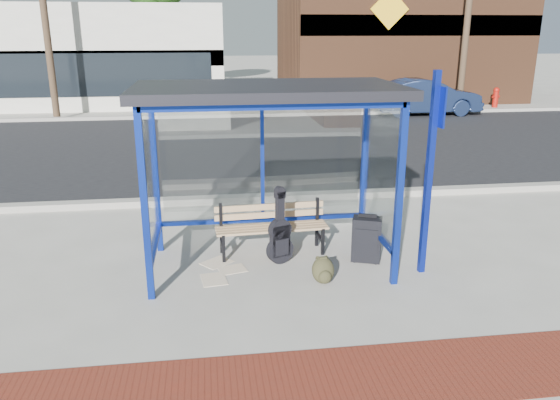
{
  "coord_description": "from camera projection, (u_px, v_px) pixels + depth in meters",
  "views": [
    {
      "loc": [
        -0.77,
        -6.77,
        3.08
      ],
      "look_at": [
        0.18,
        0.2,
        0.86
      ],
      "focal_mm": 35.0,
      "sensor_mm": 36.0,
      "label": 1
    }
  ],
  "objects": [
    {
      "name": "street_asphalt",
      "position": [
        235.0,
        146.0,
        14.99
      ],
      "size": [
        60.0,
        10.0,
        0.0
      ],
      "primitive_type": "cube",
      "color": "black",
      "rests_on": "ground"
    },
    {
      "name": "bus_shelter",
      "position": [
        267.0,
        112.0,
        6.87
      ],
      "size": [
        3.3,
        1.8,
        2.42
      ],
      "color": "navy",
      "rests_on": "ground"
    },
    {
      "name": "parked_car",
      "position": [
        425.0,
        97.0,
        20.18
      ],
      "size": [
        4.05,
        1.51,
        1.32
      ],
      "primitive_type": "imported",
      "rotation": [
        0.0,
        0.0,
        1.6
      ],
      "color": "#182544",
      "rests_on": "ground"
    },
    {
      "name": "fire_hydrant",
      "position": [
        496.0,
        97.0,
        22.11
      ],
      "size": [
        0.37,
        0.24,
        0.81
      ],
      "rotation": [
        0.0,
        0.0,
        0.37
      ],
      "color": "#A3140B",
      "rests_on": "ground"
    },
    {
      "name": "far_sidewalk",
      "position": [
        225.0,
        110.0,
        21.6
      ],
      "size": [
        60.0,
        4.0,
        0.01
      ],
      "primitive_type": "cube",
      "color": "#B2ADA0",
      "rests_on": "ground"
    },
    {
      "name": "guitar_bag",
      "position": [
        280.0,
        237.0,
        7.4
      ],
      "size": [
        0.39,
        0.23,
        1.03
      ],
      "rotation": [
        0.0,
        0.0,
        0.37
      ],
      "color": "black",
      "rests_on": "ground"
    },
    {
      "name": "backpack",
      "position": [
        323.0,
        271.0,
        6.86
      ],
      "size": [
        0.3,
        0.27,
        0.35
      ],
      "rotation": [
        0.0,
        0.0,
        0.05
      ],
      "color": "#2B2918",
      "rests_on": "ground"
    },
    {
      "name": "curb_near",
      "position": [
        251.0,
        198.0,
        10.15
      ],
      "size": [
        60.0,
        0.25,
        0.12
      ],
      "primitive_type": "cube",
      "color": "gray",
      "rests_on": "ground"
    },
    {
      "name": "sign_post",
      "position": [
        430.0,
        164.0,
        6.81
      ],
      "size": [
        0.12,
        0.33,
        2.61
      ],
      "rotation": [
        0.0,
        0.0,
        0.11
      ],
      "color": "navy",
      "rests_on": "ground"
    },
    {
      "name": "bench",
      "position": [
        271.0,
        225.0,
        7.74
      ],
      "size": [
        1.6,
        0.47,
        0.75
      ],
      "rotation": [
        0.0,
        0.0,
        0.06
      ],
      "color": "black",
      "rests_on": "ground"
    },
    {
      "name": "storefront_white",
      "position": [
        4.0,
        56.0,
        22.67
      ],
      "size": [
        18.0,
        6.04,
        4.0
      ],
      "color": "silver",
      "rests_on": "ground"
    },
    {
      "name": "newspaper_b",
      "position": [
        232.0,
        269.0,
        7.29
      ],
      "size": [
        0.41,
        0.36,
        0.01
      ],
      "primitive_type": "cube",
      "rotation": [
        0.0,
        0.0,
        0.25
      ],
      "color": "white",
      "rests_on": "ground"
    },
    {
      "name": "curb_far",
      "position": [
        227.0,
        116.0,
        19.79
      ],
      "size": [
        60.0,
        0.25,
        0.12
      ],
      "primitive_type": "cube",
      "color": "gray",
      "rests_on": "ground"
    },
    {
      "name": "brick_paver_strip",
      "position": [
        302.0,
        382.0,
        4.97
      ],
      "size": [
        60.0,
        1.0,
        0.01
      ],
      "primitive_type": "cube",
      "color": "maroon",
      "rests_on": "ground"
    },
    {
      "name": "newspaper_a",
      "position": [
        214.0,
        279.0,
        7.0
      ],
      "size": [
        0.36,
        0.43,
        0.01
      ],
      "primitive_type": "cube",
      "rotation": [
        0.0,
        0.0,
        1.7
      ],
      "color": "white",
      "rests_on": "ground"
    },
    {
      "name": "ground",
      "position": [
        269.0,
        265.0,
        7.43
      ],
      "size": [
        120.0,
        120.0,
        0.0
      ],
      "primitive_type": "plane",
      "color": "#B2ADA0",
      "rests_on": "ground"
    },
    {
      "name": "storefront_brown",
      "position": [
        395.0,
        26.0,
        24.97
      ],
      "size": [
        10.0,
        7.08,
        6.4
      ],
      "color": "#59331E",
      "rests_on": "ground"
    },
    {
      "name": "suitcase",
      "position": [
        367.0,
        239.0,
        7.48
      ],
      "size": [
        0.45,
        0.37,
        0.68
      ],
      "rotation": [
        0.0,
        0.0,
        -0.35
      ],
      "color": "black",
      "rests_on": "ground"
    },
    {
      "name": "newspaper_c",
      "position": [
        217.0,
        263.0,
        7.51
      ],
      "size": [
        0.49,
        0.48,
        0.01
      ],
      "primitive_type": "cube",
      "rotation": [
        0.0,
        0.0,
        0.7
      ],
      "color": "white",
      "rests_on": "ground"
    }
  ]
}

